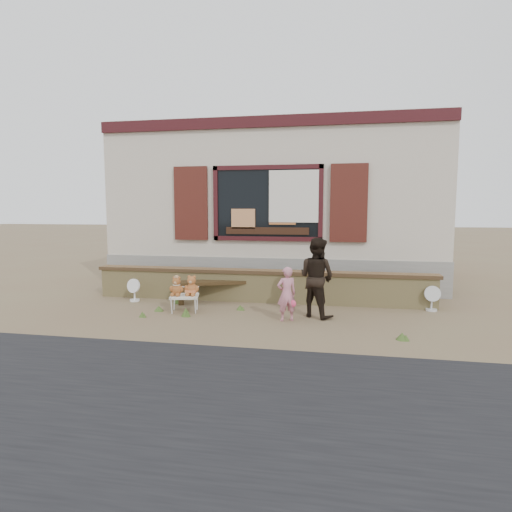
% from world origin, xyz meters
% --- Properties ---
extents(ground, '(80.00, 80.00, 0.00)m').
position_xyz_m(ground, '(0.00, 0.00, 0.00)').
color(ground, brown).
rests_on(ground, ground).
extents(asphalt_strip, '(80.00, 6.00, 0.01)m').
position_xyz_m(asphalt_strip, '(0.00, -5.00, 0.00)').
color(asphalt_strip, black).
rests_on(asphalt_strip, ground).
extents(shopfront, '(8.04, 5.13, 4.00)m').
position_xyz_m(shopfront, '(0.00, 4.49, 2.00)').
color(shopfront, '#B2A390').
rests_on(shopfront, ground).
extents(brick_wall, '(7.10, 0.36, 0.67)m').
position_xyz_m(brick_wall, '(0.00, 1.00, 0.34)').
color(brick_wall, tan).
rests_on(brick_wall, ground).
extents(bench, '(1.76, 1.04, 0.45)m').
position_xyz_m(bench, '(-0.84, 0.80, 0.33)').
color(bench, '#2F2110').
rests_on(bench, ground).
extents(folding_chair, '(0.61, 0.56, 0.32)m').
position_xyz_m(folding_chair, '(-1.22, -0.15, 0.29)').
color(folding_chair, silver).
rests_on(folding_chair, ground).
extents(teddy_bear_left, '(0.32, 0.29, 0.37)m').
position_xyz_m(teddy_bear_left, '(-1.36, -0.18, 0.50)').
color(teddy_bear_left, brown).
rests_on(teddy_bear_left, folding_chair).
extents(teddy_bear_right, '(0.33, 0.30, 0.38)m').
position_xyz_m(teddy_bear_right, '(-1.09, -0.11, 0.51)').
color(teddy_bear_right, brown).
rests_on(teddy_bear_right, folding_chair).
extents(child, '(0.41, 0.34, 0.94)m').
position_xyz_m(child, '(0.73, -0.43, 0.47)').
color(child, pink).
rests_on(child, ground).
extents(adult, '(0.87, 0.83, 1.42)m').
position_xyz_m(adult, '(1.22, -0.04, 0.71)').
color(adult, black).
rests_on(adult, ground).
extents(fan_left, '(0.31, 0.20, 0.48)m').
position_xyz_m(fan_left, '(-2.58, 0.54, 0.24)').
color(fan_left, white).
rests_on(fan_left, ground).
extents(fan_right, '(0.30, 0.20, 0.49)m').
position_xyz_m(fan_right, '(3.35, 0.80, 0.24)').
color(fan_right, silver).
rests_on(fan_right, ground).
extents(grass_tufts, '(4.53, 1.86, 0.16)m').
position_xyz_m(grass_tufts, '(-0.52, -0.34, 0.06)').
color(grass_tufts, '#405A24').
rests_on(grass_tufts, ground).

